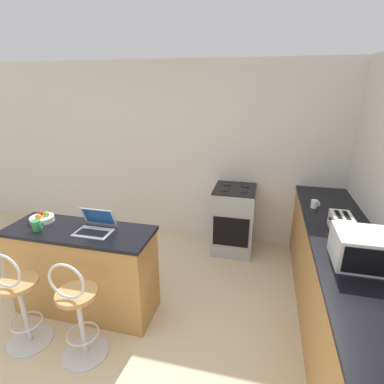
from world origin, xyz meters
The scene contains 13 objects.
ground_plane centered at (0.00, 0.00, 0.00)m, with size 20.00×20.00×0.00m, color beige.
wall_back centered at (0.00, 2.63, 1.30)m, with size 12.00×0.06×2.60m.
breakfast_bar centered at (-0.34, 0.68, 0.47)m, with size 1.47×0.53×0.94m.
counter_right centered at (2.16, 1.05, 0.47)m, with size 0.66×3.13×0.94m.
bar_stool_near centered at (-0.63, 0.13, 0.46)m, with size 0.40×0.40×1.00m.
bar_stool_far centered at (-0.05, 0.13, 0.46)m, with size 0.40×0.40×1.00m.
laptop centered at (-0.16, 0.70, 0.99)m, with size 0.34×0.28×0.21m.
microwave centered at (2.18, 0.69, 1.07)m, with size 0.45×0.40×0.26m.
toaster centered at (2.13, 1.27, 1.02)m, with size 0.21×0.29×0.17m.
stove_range centered at (1.01, 2.28, 0.47)m, with size 0.56×0.61×0.95m.
mug_white centered at (1.97, 1.81, 0.98)m, with size 0.09×0.07×0.09m.
fruit_bowl centered at (-0.81, 0.75, 0.97)m, with size 0.23×0.23×0.10m.
mug_green centered at (-0.72, 0.58, 0.99)m, with size 0.10×0.09×0.10m.
Camera 1 is at (1.36, -1.60, 2.28)m, focal length 28.00 mm.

